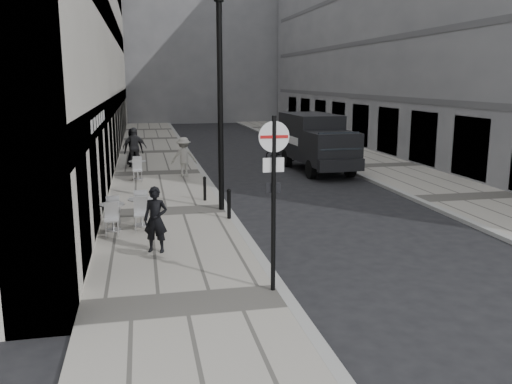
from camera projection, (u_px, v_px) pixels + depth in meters
ground at (332, 369)px, 8.25m from camera, size 120.00×120.00×0.00m
sidewalk at (159, 174)px, 25.08m from camera, size 4.00×60.00×0.12m
far_sidewalk at (380, 166)px, 27.30m from camera, size 4.00×60.00×0.12m
building_far at (175, 19)px, 59.97m from camera, size 24.00×16.00×22.00m
walking_man at (156, 220)px, 13.35m from camera, size 0.70×0.57×1.65m
sign_post at (274, 181)px, 10.61m from camera, size 0.61×0.09×3.54m
lamppost at (220, 91)px, 17.18m from camera, size 0.31×0.31×6.96m
bollard_near at (205, 189)px, 19.22m from camera, size 0.11×0.11×0.81m
bollard_far at (229, 205)px, 16.69m from camera, size 0.12×0.12×0.87m
panel_van at (316, 140)px, 25.96m from camera, size 2.36×5.83×2.70m
cyclist at (282, 148)px, 29.30m from camera, size 1.79×0.97×1.83m
pedestrian_a at (135, 147)px, 26.38m from camera, size 1.21×0.66×1.96m
pedestrian_b at (184, 157)px, 23.92m from camera, size 1.18×0.75×1.74m
pedestrian_c at (134, 147)px, 26.69m from camera, size 0.95×0.63×1.91m
cafe_table_near at (113, 215)px, 15.35m from camera, size 0.71×1.59×0.91m
cafe_table_mid at (141, 209)px, 15.85m from camera, size 0.75×1.69×0.96m
cafe_table_far at (137, 168)px, 23.30m from camera, size 0.72×1.63×0.93m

